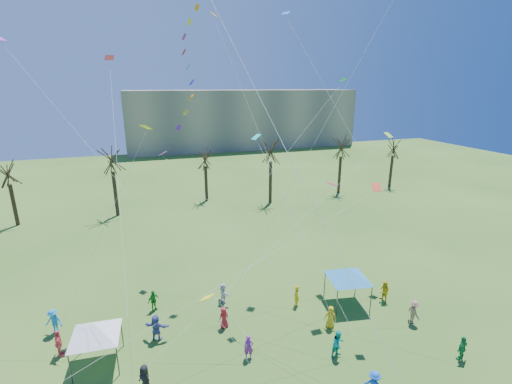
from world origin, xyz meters
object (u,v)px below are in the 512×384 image
object	(u,v)px
distant_building	(243,119)
canopy_tent_blue	(348,273)
big_box_kite	(197,49)
canopy_tent_white	(95,329)

from	to	relation	value
distant_building	canopy_tent_blue	bearing A→B (deg)	-100.19
big_box_kite	canopy_tent_white	world-z (taller)	big_box_kite
canopy_tent_white	canopy_tent_blue	xyz separation A→B (m)	(17.61, 0.76, 0.13)
canopy_tent_white	canopy_tent_blue	distance (m)	17.63
big_box_kite	canopy_tent_blue	world-z (taller)	big_box_kite
distant_building	canopy_tent_blue	world-z (taller)	distant_building
big_box_kite	canopy_tent_white	distance (m)	16.84
distant_building	canopy_tent_white	size ratio (longest dim) A/B	15.60
distant_building	canopy_tent_blue	size ratio (longest dim) A/B	14.99
canopy_tent_blue	canopy_tent_white	bearing A→B (deg)	-177.51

